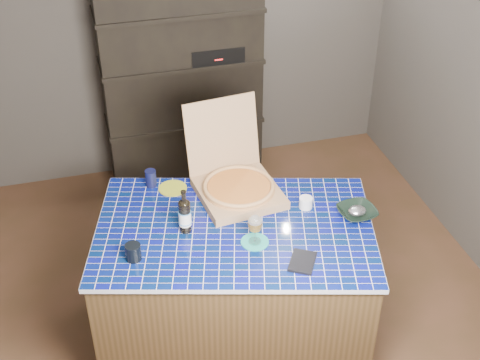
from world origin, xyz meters
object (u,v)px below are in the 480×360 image
object	(u,v)px
mead_bottle	(185,215)
bowl	(357,213)
pizza_box	(237,184)
wine_glass	(255,224)
dvd_case	(302,262)
kitchen_island	(235,284)

from	to	relation	value
mead_bottle	bowl	bearing A→B (deg)	-7.82
pizza_box	mead_bottle	world-z (taller)	pizza_box
wine_glass	dvd_case	world-z (taller)	wine_glass
kitchen_island	mead_bottle	bearing A→B (deg)	-175.77
pizza_box	bowl	xyz separation A→B (m)	(0.60, -0.39, -0.04)
dvd_case	kitchen_island	bearing A→B (deg)	156.24
mead_bottle	wine_glass	distance (m)	0.40
pizza_box	wine_glass	xyz separation A→B (m)	(-0.02, -0.46, 0.06)
bowl	kitchen_island	bearing A→B (deg)	173.46
kitchen_island	mead_bottle	distance (m)	0.59
pizza_box	mead_bottle	distance (m)	0.45
wine_glass	dvd_case	size ratio (longest dim) A/B	1.00
kitchen_island	wine_glass	distance (m)	0.57
mead_bottle	dvd_case	size ratio (longest dim) A/B	1.52
wine_glass	dvd_case	xyz separation A→B (m)	(0.19, -0.22, -0.12)
pizza_box	dvd_case	bearing A→B (deg)	-82.65
kitchen_island	bowl	size ratio (longest dim) A/B	8.11
mead_bottle	dvd_case	world-z (taller)	mead_bottle
kitchen_island	pizza_box	size ratio (longest dim) A/B	2.89
wine_glass	dvd_case	distance (m)	0.32
kitchen_island	bowl	distance (m)	0.83
pizza_box	mead_bottle	bearing A→B (deg)	-151.30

